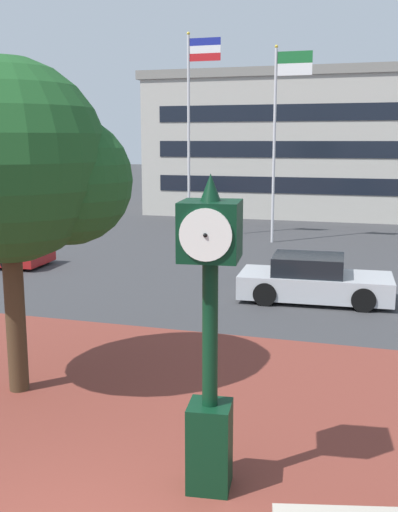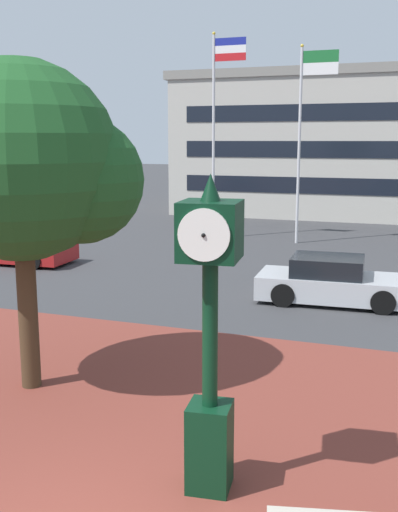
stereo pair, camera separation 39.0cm
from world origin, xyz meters
name	(u,v)px [view 1 (the left image)]	position (x,y,z in m)	size (l,w,h in m)	color
plaza_brick_paving	(150,468)	(0.00, 1.98, 0.00)	(44.00, 11.96, 0.01)	brown
street_clock	(210,332)	(0.90, 1.78, 2.10)	(0.78, 0.83, 4.05)	black
plaza_tree	(20,166)	(-3.05, 3.94, 4.00)	(3.71, 3.46, 5.81)	#42301E
car_street_mid	(313,281)	(1.15, 11.61, 0.57)	(4.27, 2.08, 1.28)	#B7BABF
flagpole_primary	(192,121)	(-5.36, 21.08, 5.26)	(1.51, 0.14, 9.01)	silver
flagpole_secondary	(279,128)	(-1.50, 21.08, 4.92)	(1.58, 0.14, 8.31)	silver
civic_building	(353,144)	(0.97, 34.35, 4.18)	(24.09, 11.70, 8.35)	#B2ADA3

